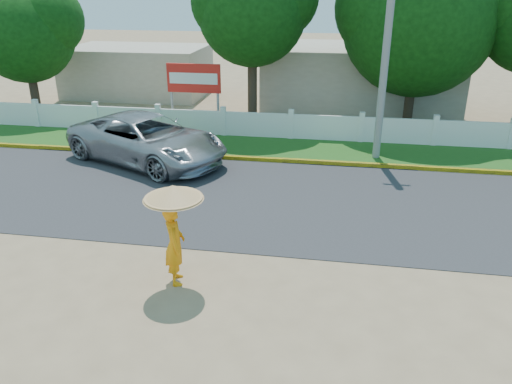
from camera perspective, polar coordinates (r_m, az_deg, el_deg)
ground at (r=11.85m, az=-1.61°, el=-9.55°), size 120.00×120.00×0.00m
road at (r=15.77m, az=1.50°, el=-0.82°), size 60.00×7.00×0.02m
grass_verge at (r=20.65m, az=3.56°, el=4.99°), size 60.00×3.50×0.03m
curb at (r=19.03m, az=3.01°, el=3.63°), size 40.00×0.18×0.16m
fence at (r=21.88m, az=4.01°, el=7.48°), size 40.00×0.10×1.10m
building_near at (r=28.23m, az=11.73°, el=12.77°), size 10.00×6.00×3.20m
building_far at (r=31.58m, az=-13.29°, el=13.32°), size 8.00×5.00×2.80m
utility_pole at (r=19.27m, az=14.54°, el=14.32°), size 0.28×0.28×7.41m
vehicle at (r=19.29m, az=-12.34°, el=5.93°), size 7.07×5.39×1.78m
monk_with_parasol at (r=11.04m, az=-9.37°, el=-3.23°), size 1.31×1.31×2.38m
billboard at (r=23.44m, az=-7.12°, el=12.39°), size 2.50×0.13×2.95m
tree_row at (r=24.19m, az=17.07°, el=18.91°), size 33.90×6.95×8.98m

